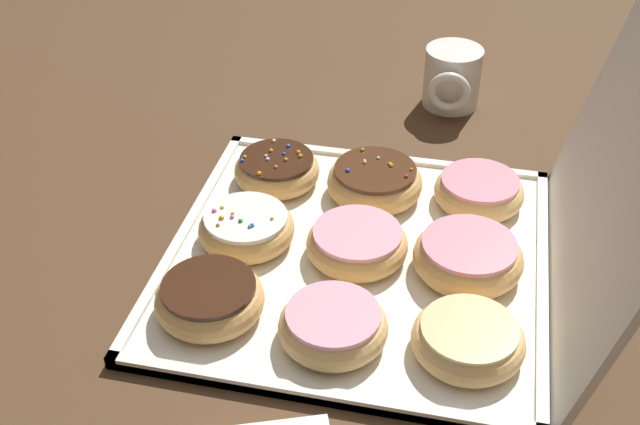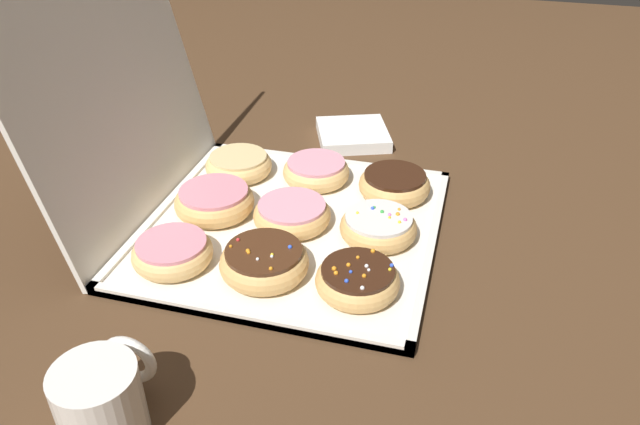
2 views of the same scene
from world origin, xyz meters
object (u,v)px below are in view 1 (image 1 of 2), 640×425
(sprinkle_donut_0, at_px, (277,169))
(pink_frosted_donut_6, at_px, (479,191))
(donut_box, at_px, (357,259))
(sprinkle_donut_1, at_px, (247,227))
(chocolate_frosted_donut_2, at_px, (210,298))
(pink_frosted_donut_4, at_px, (357,244))
(pink_frosted_donut_7, at_px, (468,254))
(coffee_mug, at_px, (452,77))
(glazed_ring_donut_8, at_px, (468,339))
(sprinkle_donut_3, at_px, (374,181))
(pink_frosted_donut_5, at_px, (329,325))

(sprinkle_donut_0, bearing_deg, pink_frosted_donut_6, 91.77)
(donut_box, bearing_deg, sprinkle_donut_1, -90.22)
(chocolate_frosted_donut_2, height_order, pink_frosted_donut_4, chocolate_frosted_donut_2)
(pink_frosted_donut_6, bearing_deg, chocolate_frosted_donut_2, -45.47)
(pink_frosted_donut_7, bearing_deg, coffee_mug, -172.25)
(sprinkle_donut_1, height_order, pink_frosted_donut_6, sprinkle_donut_1)
(pink_frosted_donut_6, xyz_separation_m, glazed_ring_donut_8, (0.25, 0.00, -0.00))
(pink_frosted_donut_6, bearing_deg, sprinkle_donut_3, -85.44)
(donut_box, bearing_deg, pink_frosted_donut_6, 136.05)
(sprinkle_donut_0, height_order, coffee_mug, coffee_mug)
(pink_frosted_donut_6, height_order, coffee_mug, coffee_mug)
(pink_frosted_donut_5, bearing_deg, sprinkle_donut_1, -136.89)
(donut_box, relative_size, pink_frosted_donut_7, 3.50)
(sprinkle_donut_1, bearing_deg, pink_frosted_donut_7, 90.73)
(chocolate_frosted_donut_2, relative_size, pink_frosted_donut_4, 0.99)
(pink_frosted_donut_4, bearing_deg, chocolate_frosted_donut_2, -47.40)
(sprinkle_donut_1, relative_size, pink_frosted_donut_6, 1.01)
(sprinkle_donut_3, bearing_deg, pink_frosted_donut_5, -0.70)
(donut_box, relative_size, pink_frosted_donut_6, 3.87)
(pink_frosted_donut_6, xyz_separation_m, pink_frosted_donut_7, (0.13, -0.00, 0.00))
(sprinkle_donut_0, bearing_deg, pink_frosted_donut_5, 25.35)
(chocolate_frosted_donut_2, distance_m, pink_frosted_donut_5, 0.13)
(sprinkle_donut_0, height_order, pink_frosted_donut_5, sprinkle_donut_0)
(sprinkle_donut_0, xyz_separation_m, glazed_ring_donut_8, (0.25, 0.26, -0.00))
(sprinkle_donut_1, relative_size, pink_frosted_donut_7, 0.92)
(pink_frosted_donut_4, height_order, pink_frosted_donut_5, pink_frosted_donut_5)
(glazed_ring_donut_8, bearing_deg, coffee_mug, -173.13)
(chocolate_frosted_donut_2, bearing_deg, pink_frosted_donut_7, 116.40)
(pink_frosted_donut_7, distance_m, coffee_mug, 0.39)
(pink_frosted_donut_5, relative_size, coffee_mug, 1.06)
(sprinkle_donut_3, height_order, pink_frosted_donut_6, sprinkle_donut_3)
(chocolate_frosted_donut_2, height_order, glazed_ring_donut_8, chocolate_frosted_donut_2)
(donut_box, xyz_separation_m, pink_frosted_donut_7, (-0.00, 0.12, 0.03))
(sprinkle_donut_0, bearing_deg, donut_box, 45.35)
(pink_frosted_donut_4, height_order, coffee_mug, coffee_mug)
(pink_frosted_donut_7, height_order, coffee_mug, coffee_mug)
(sprinkle_donut_3, bearing_deg, pink_frosted_donut_4, 0.42)
(sprinkle_donut_1, xyz_separation_m, pink_frosted_donut_5, (0.13, 0.12, 0.00))
(glazed_ring_donut_8, bearing_deg, sprinkle_donut_1, -115.24)
(pink_frosted_donut_4, distance_m, pink_frosted_donut_6, 0.18)
(donut_box, distance_m, sprinkle_donut_0, 0.18)
(pink_frosted_donut_5, height_order, pink_frosted_donut_6, pink_frosted_donut_5)
(coffee_mug, bearing_deg, pink_frosted_donut_5, -8.06)
(sprinkle_donut_0, height_order, chocolate_frosted_donut_2, sprinkle_donut_0)
(donut_box, relative_size, coffee_mug, 4.07)
(chocolate_frosted_donut_2, xyz_separation_m, sprinkle_donut_3, (-0.24, 0.13, 0.00))
(sprinkle_donut_0, height_order, sprinkle_donut_1, same)
(chocolate_frosted_donut_2, bearing_deg, sprinkle_donut_0, 178.56)
(sprinkle_donut_1, bearing_deg, pink_frosted_donut_6, 117.17)
(donut_box, relative_size, glazed_ring_donut_8, 3.78)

